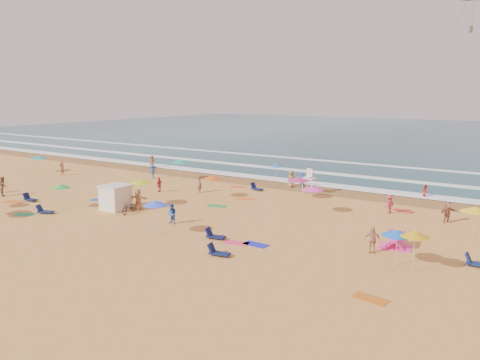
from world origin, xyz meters
The scene contains 13 objects.
ground centered at (0.00, 0.00, 0.00)m, with size 220.00×220.00×0.00m, color gold.
ocean centered at (0.00, 84.00, 0.00)m, with size 220.00×140.00×0.18m, color #0C4756.
wet_sand centered at (0.00, 12.50, 0.01)m, with size 220.00×220.00×0.00m, color olive.
surf_foam centered at (0.00, 21.32, 0.10)m, with size 200.00×18.70×0.05m.
cabana centered at (-5.25, -4.59, 1.00)m, with size 2.00×2.00×2.00m, color white.
cabana_roof centered at (-5.25, -4.59, 2.06)m, with size 2.20×2.20×0.12m, color silver.
bicycle centered at (-3.35, -4.89, 0.50)m, with size 0.67×1.92×1.01m, color black.
lifeguard_stand centered at (5.74, 10.42, 1.05)m, with size 1.20×1.20×2.10m, color white, non-canonical shape.
beach_umbrellas centered at (0.18, -0.94, 2.08)m, with size 62.52×27.04×0.75m.
loungers centered at (9.39, -3.52, 0.17)m, with size 47.80×18.77×0.34m.
towels centered at (1.84, -2.00, 0.01)m, with size 35.59×20.40×0.03m.
popup_tents centered at (20.89, 2.91, 0.60)m, with size 9.25×11.11×1.20m.
beachgoers centered at (0.63, 4.24, 0.85)m, with size 45.95×22.81×2.13m.
Camera 1 is at (24.97, -31.12, 9.78)m, focal length 35.00 mm.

